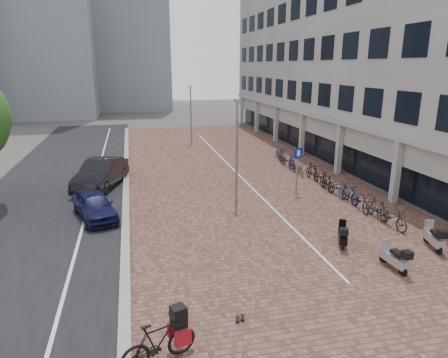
# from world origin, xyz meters

# --- Properties ---
(ground) EXTENTS (140.00, 140.00, 0.00)m
(ground) POSITION_xyz_m (0.00, 0.00, 0.00)
(ground) COLOR #474442
(ground) RESTS_ON ground
(plaza_brick) EXTENTS (14.50, 42.00, 0.04)m
(plaza_brick) POSITION_xyz_m (2.00, 12.00, 0.01)
(plaza_brick) COLOR brown
(plaza_brick) RESTS_ON ground
(street_asphalt) EXTENTS (8.00, 50.00, 0.03)m
(street_asphalt) POSITION_xyz_m (-9.00, 12.00, 0.01)
(street_asphalt) COLOR black
(street_asphalt) RESTS_ON ground
(curb) EXTENTS (0.35, 42.00, 0.14)m
(curb) POSITION_xyz_m (-5.10, 12.00, 0.07)
(curb) COLOR gray
(curb) RESTS_ON ground
(lane_line) EXTENTS (0.12, 44.00, 0.00)m
(lane_line) POSITION_xyz_m (-7.00, 12.00, 0.02)
(lane_line) COLOR white
(lane_line) RESTS_ON street_asphalt
(parking_line) EXTENTS (0.10, 30.00, 0.00)m
(parking_line) POSITION_xyz_m (2.20, 12.00, 0.04)
(parking_line) COLOR white
(parking_line) RESTS_ON plaza_brick
(office_building) EXTENTS (8.40, 40.00, 15.00)m
(office_building) POSITION_xyz_m (12.97, 16.00, 8.44)
(office_building) COLOR #A2A29D
(office_building) RESTS_ON ground
(bg_towers) EXTENTS (33.00, 23.00, 32.00)m
(bg_towers) POSITION_xyz_m (-14.34, 48.94, 13.96)
(bg_towers) COLOR gray
(bg_towers) RESTS_ON ground
(car_navy) EXTENTS (2.59, 4.08, 1.29)m
(car_navy) POSITION_xyz_m (-6.50, 5.19, 0.65)
(car_navy) COLOR #0E1034
(car_navy) RESTS_ON ground
(car_dark) EXTENTS (3.26, 5.41, 1.68)m
(car_dark) POSITION_xyz_m (-6.50, 10.36, 0.84)
(car_dark) COLOR black
(car_dark) RESTS_ON ground
(hero_bike) EXTENTS (2.05, 1.17, 1.39)m
(hero_bike) POSITION_xyz_m (-4.25, -5.24, 0.62)
(hero_bike) COLOR black
(hero_bike) RESTS_ON ground
(shoes) EXTENTS (0.43, 0.39, 0.09)m
(shoes) POSITION_xyz_m (-1.88, -4.08, 0.05)
(shoes) COLOR black
(shoes) RESTS_ON ground
(scooter_front) EXTENTS (0.55, 1.46, 0.99)m
(scooter_front) POSITION_xyz_m (4.26, -2.42, 0.49)
(scooter_front) COLOR #A6A6AB
(scooter_front) RESTS_ON ground
(scooter_mid) EXTENTS (0.98, 1.42, 0.94)m
(scooter_mid) POSITION_xyz_m (3.50, -0.17, 0.47)
(scooter_mid) COLOR black
(scooter_mid) RESTS_ON ground
(scooter_back) EXTENTS (0.84, 1.56, 1.03)m
(scooter_back) POSITION_xyz_m (6.86, -1.29, 0.51)
(scooter_back) COLOR #AEAEB3
(scooter_back) RESTS_ON ground
(parking_sign) EXTENTS (0.55, 0.18, 2.66)m
(parking_sign) POSITION_xyz_m (4.32, 6.46, 1.81)
(parking_sign) COLOR slate
(parking_sign) RESTS_ON ground
(lamp_near) EXTENTS (0.12, 0.12, 5.38)m
(lamp_near) POSITION_xyz_m (0.63, 5.84, 2.69)
(lamp_near) COLOR slate
(lamp_near) RESTS_ON ground
(lamp_far) EXTENTS (0.12, 0.12, 5.20)m
(lamp_far) POSITION_xyz_m (0.79, 22.68, 2.60)
(lamp_far) COLOR slate
(lamp_far) RESTS_ON ground
(bike_row) EXTENTS (1.33, 15.82, 1.05)m
(bike_row) POSITION_xyz_m (6.40, 7.90, 0.52)
(bike_row) COLOR black
(bike_row) RESTS_ON ground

